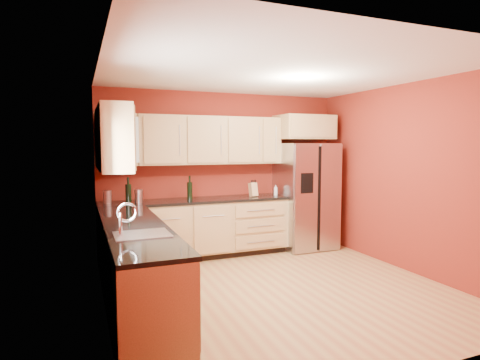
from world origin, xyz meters
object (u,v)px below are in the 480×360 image
Objects in this scene: refrigerator at (305,196)px; knife_block at (253,190)px; canister_left at (139,196)px; soap_dispenser at (276,190)px; wine_bottle_a at (190,188)px.

knife_block is at bearing 177.10° from refrigerator.
canister_left is at bearing 172.60° from knife_block.
knife_block is at bearing 178.47° from soap_dispenser.
wine_bottle_a is 2.15× the size of soap_dispenser.
wine_bottle_a is (-2.00, 0.09, 0.21)m from refrigerator.
soap_dispenser is (-0.55, 0.04, 0.11)m from refrigerator.
wine_bottle_a is 1.45m from soap_dispenser.
wine_bottle_a reaches higher than knife_block.
knife_block reaches higher than canister_left.
refrigerator is 9.44× the size of canister_left.
wine_bottle_a is 1.05m from knife_block.
canister_left is 0.52× the size of wine_bottle_a.
refrigerator is 0.56m from soap_dispenser.
soap_dispenser is at bearing 0.38° from canister_left.
refrigerator is at bearing -2.61° from wine_bottle_a.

